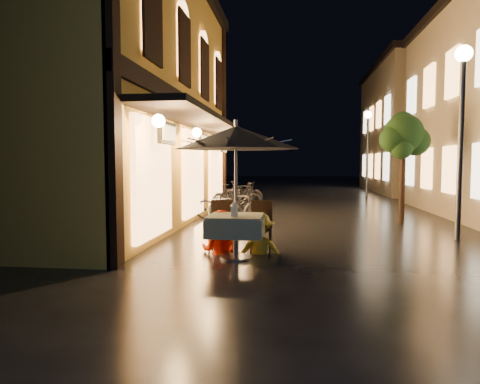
# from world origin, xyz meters

# --- Properties ---
(ground) EXTENTS (90.00, 90.00, 0.00)m
(ground) POSITION_xyz_m (0.00, 0.00, 0.00)
(ground) COLOR black
(ground) RESTS_ON ground
(west_building) EXTENTS (5.90, 11.40, 7.40)m
(west_building) POSITION_xyz_m (-5.72, 4.00, 3.71)
(west_building) COLOR gold
(west_building) RESTS_ON ground
(east_building_far) EXTENTS (7.30, 10.30, 7.30)m
(east_building_far) POSITION_xyz_m (7.49, 18.00, 3.66)
(east_building_far) COLOR gray
(east_building_far) RESTS_ON ground
(street_tree) EXTENTS (1.43, 1.20, 3.15)m
(street_tree) POSITION_xyz_m (2.41, 4.51, 2.42)
(street_tree) COLOR black
(street_tree) RESTS_ON ground
(streetlamp_near) EXTENTS (0.36, 0.36, 4.23)m
(streetlamp_near) POSITION_xyz_m (3.00, 2.00, 2.92)
(streetlamp_near) COLOR #59595E
(streetlamp_near) RESTS_ON ground
(streetlamp_far) EXTENTS (0.36, 0.36, 4.23)m
(streetlamp_far) POSITION_xyz_m (3.00, 14.00, 2.92)
(streetlamp_far) COLOR #59595E
(streetlamp_far) RESTS_ON ground
(cafe_table) EXTENTS (0.99, 0.99, 0.78)m
(cafe_table) POSITION_xyz_m (-1.62, -0.44, 0.59)
(cafe_table) COLOR #59595E
(cafe_table) RESTS_ON ground
(patio_umbrella) EXTENTS (2.24, 2.24, 2.46)m
(patio_umbrella) POSITION_xyz_m (-1.62, -0.44, 2.15)
(patio_umbrella) COLOR #59595E
(patio_umbrella) RESTS_ON ground
(cafe_chair_left) EXTENTS (0.42, 0.42, 0.97)m
(cafe_chair_left) POSITION_xyz_m (-2.02, 0.30, 0.54)
(cafe_chair_left) COLOR black
(cafe_chair_left) RESTS_ON ground
(cafe_chair_right) EXTENTS (0.42, 0.42, 0.97)m
(cafe_chair_right) POSITION_xyz_m (-1.22, 0.30, 0.54)
(cafe_chair_right) COLOR black
(cafe_chair_right) RESTS_ON ground
(table_lantern) EXTENTS (0.16, 0.16, 0.25)m
(table_lantern) POSITION_xyz_m (-1.62, -0.62, 0.92)
(table_lantern) COLOR white
(table_lantern) RESTS_ON cafe_table
(person_orange) EXTENTS (0.84, 0.69, 1.58)m
(person_orange) POSITION_xyz_m (-1.99, 0.07, 0.79)
(person_orange) COLOR #F82801
(person_orange) RESTS_ON ground
(person_yellow) EXTENTS (1.01, 0.67, 1.47)m
(person_yellow) POSITION_xyz_m (-1.24, 0.09, 0.73)
(person_yellow) COLOR yellow
(person_yellow) RESTS_ON ground
(bicycle_0) EXTENTS (1.92, 1.22, 0.95)m
(bicycle_0) POSITION_xyz_m (-2.25, 4.03, 0.48)
(bicycle_0) COLOR black
(bicycle_0) RESTS_ON ground
(bicycle_1) EXTENTS (1.52, 0.88, 0.88)m
(bicycle_1) POSITION_xyz_m (-2.22, 4.72, 0.44)
(bicycle_1) COLOR black
(bicycle_1) RESTS_ON ground
(bicycle_2) EXTENTS (1.83, 0.95, 0.91)m
(bicycle_2) POSITION_xyz_m (-2.69, 4.80, 0.46)
(bicycle_2) COLOR black
(bicycle_2) RESTS_ON ground
(bicycle_3) EXTENTS (1.69, 0.88, 0.98)m
(bicycle_3) POSITION_xyz_m (-2.68, 6.40, 0.49)
(bicycle_3) COLOR black
(bicycle_3) RESTS_ON ground
(bicycle_4) EXTENTS (1.86, 0.66, 0.98)m
(bicycle_4) POSITION_xyz_m (-2.63, 7.11, 0.49)
(bicycle_4) COLOR black
(bicycle_4) RESTS_ON ground
(bicycle_5) EXTENTS (1.72, 0.89, 1.00)m
(bicycle_5) POSITION_xyz_m (-2.63, 8.24, 0.50)
(bicycle_5) COLOR black
(bicycle_5) RESTS_ON ground
(bicycle_6) EXTENTS (1.75, 0.70, 0.90)m
(bicycle_6) POSITION_xyz_m (-2.75, 9.84, 0.45)
(bicycle_6) COLOR black
(bicycle_6) RESTS_ON ground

